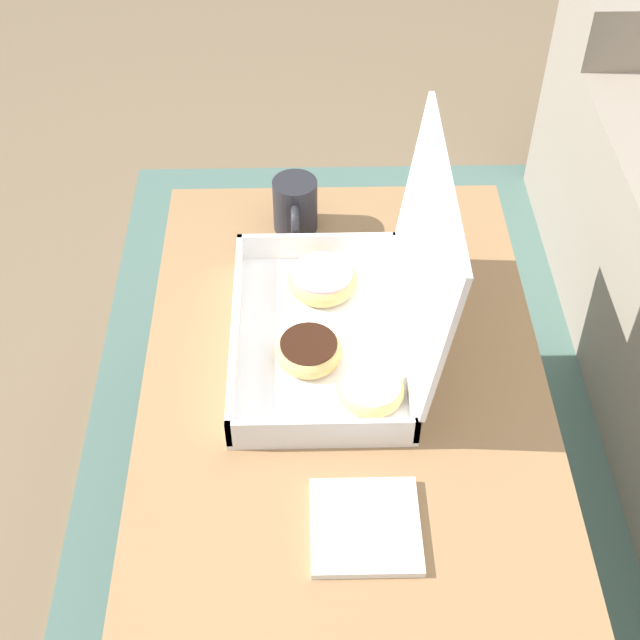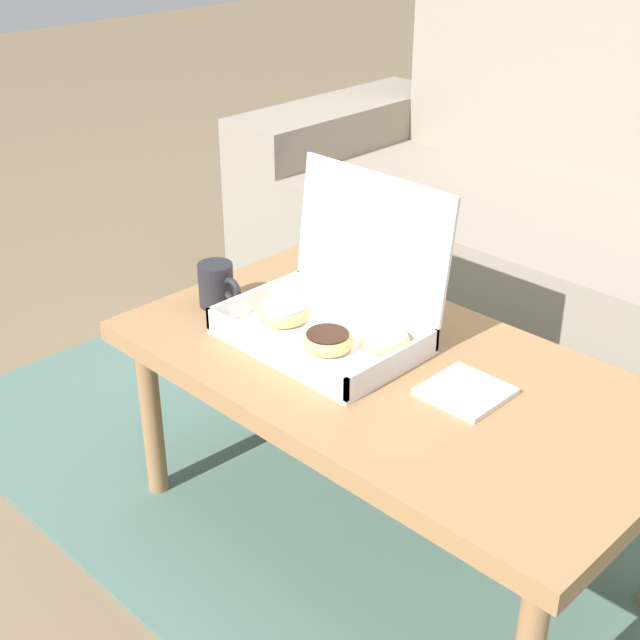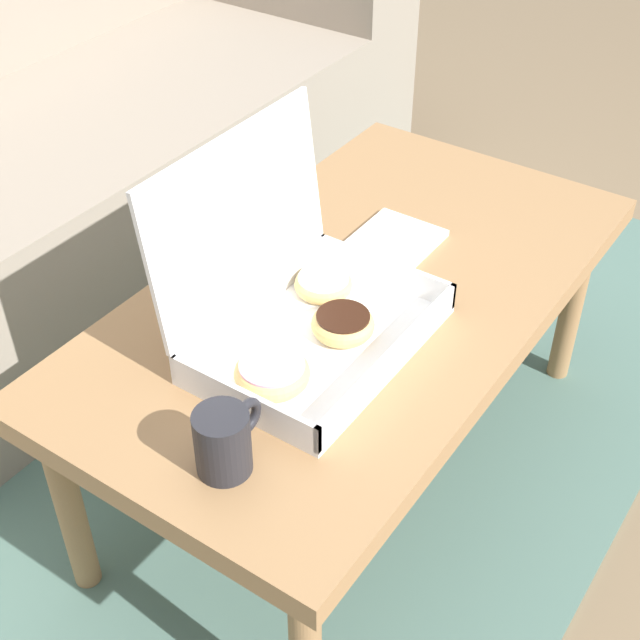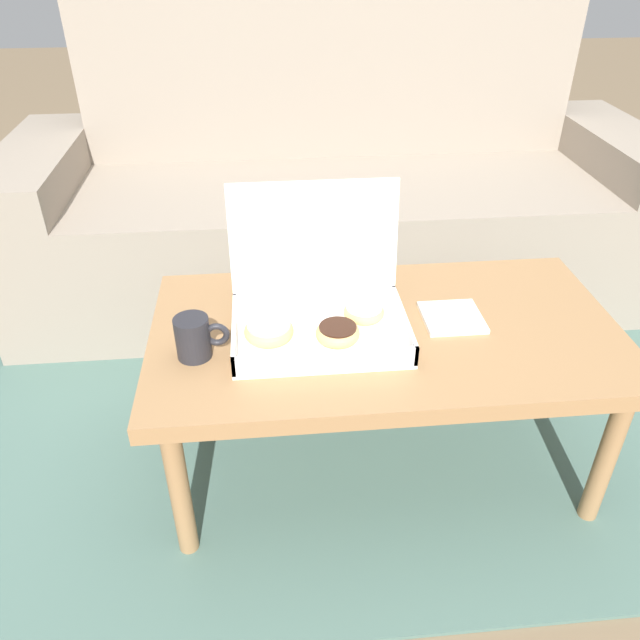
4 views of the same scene
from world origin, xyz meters
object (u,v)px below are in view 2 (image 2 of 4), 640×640
coffee_table (391,385)px  coffee_mug (217,285)px  pastry_box (333,309)px  couch (632,263)px

coffee_table → coffee_mug: size_ratio=9.38×
coffee_table → pastry_box: 0.19m
coffee_table → pastry_box: bearing=177.9°
couch → coffee_mug: couch is taller
coffee_table → coffee_mug: 0.43m
coffee_table → coffee_mug: coffee_mug is taller
coffee_table → coffee_mug: (-0.42, -0.07, 0.09)m
couch → pastry_box: 0.97m
couch → coffee_table: 0.96m
coffee_table → coffee_mug: bearing=-170.7°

